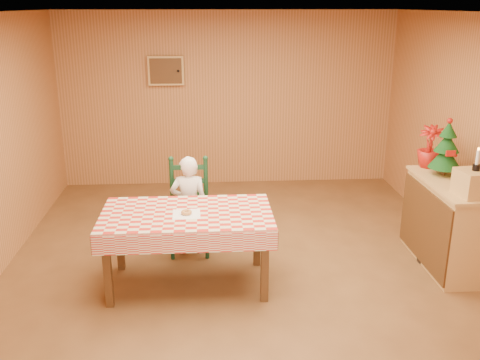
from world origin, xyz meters
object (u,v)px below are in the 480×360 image
at_px(ladder_chair, 189,208).
at_px(crate, 474,183).
at_px(seated_child, 189,205).
at_px(christmas_tree, 446,150).
at_px(shelf_unit, 447,224).
at_px(storage_bin, 438,245).
at_px(dining_table, 187,220).

xyz_separation_m(ladder_chair, crate, (2.74, -0.93, 0.55)).
height_order(seated_child, christmas_tree, christmas_tree).
height_order(shelf_unit, crate, crate).
relative_size(shelf_unit, christmas_tree, 2.00).
distance_m(crate, storage_bin, 0.96).
distance_m(dining_table, seated_child, 0.74).
bearing_deg(storage_bin, dining_table, -173.54).
xyz_separation_m(shelf_unit, crate, (0.01, -0.40, 0.59)).
bearing_deg(seated_child, ladder_chair, -90.00).
bearing_deg(shelf_unit, christmas_tree, 88.02).
distance_m(christmas_tree, storage_bin, 1.03).
relative_size(dining_table, ladder_chair, 1.53).
relative_size(dining_table, crate, 5.52).
bearing_deg(christmas_tree, shelf_unit, -91.98).
xyz_separation_m(seated_child, storage_bin, (2.68, -0.43, -0.36)).
bearing_deg(seated_child, storage_bin, 170.95).
height_order(ladder_chair, seated_child, seated_child).
distance_m(ladder_chair, crate, 2.94).
bearing_deg(storage_bin, seated_child, 170.95).
bearing_deg(shelf_unit, dining_table, -174.65).
height_order(dining_table, storage_bin, dining_table).
distance_m(dining_table, shelf_unit, 2.75).
bearing_deg(shelf_unit, seated_child, 170.13).
height_order(ladder_chair, christmas_tree, christmas_tree).
xyz_separation_m(ladder_chair, christmas_tree, (2.74, -0.28, 0.71)).
distance_m(dining_table, christmas_tree, 2.83).
bearing_deg(ladder_chair, storage_bin, -10.23).
xyz_separation_m(dining_table, shelf_unit, (2.73, 0.26, -0.22)).
relative_size(crate, storage_bin, 0.74).
relative_size(ladder_chair, storage_bin, 2.67).
bearing_deg(ladder_chair, christmas_tree, -5.88).
bearing_deg(storage_bin, shelf_unit, -44.42).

